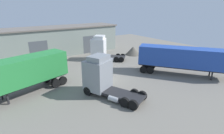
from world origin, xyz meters
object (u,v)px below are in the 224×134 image
object	(u,v)px
container_trailer_yellow	(182,58)
tractor_unit_grey	(101,77)
tractor_unit_white	(101,48)
gravel_pile	(133,51)
container_trailer_green	(26,71)

from	to	relation	value
container_trailer_yellow	tractor_unit_grey	bearing A→B (deg)	-132.97
tractor_unit_white	gravel_pile	size ratio (longest dim) A/B	1.95
container_trailer_yellow	container_trailer_green	bearing A→B (deg)	-144.65
container_trailer_green	container_trailer_yellow	bearing A→B (deg)	145.78
tractor_unit_white	tractor_unit_grey	bearing A→B (deg)	103.77
container_trailer_green	tractor_unit_grey	xyz separation A→B (m)	(6.69, -4.89, -0.56)
container_trailer_yellow	tractor_unit_white	bearing A→B (deg)	166.15
tractor_unit_white	tractor_unit_grey	world-z (taller)	tractor_unit_white
container_trailer_yellow	gravel_pile	world-z (taller)	container_trailer_yellow
tractor_unit_grey	container_trailer_yellow	xyz separation A→B (m)	(12.46, -1.45, 0.46)
tractor_unit_grey	container_trailer_yellow	distance (m)	12.55
container_trailer_green	container_trailer_yellow	distance (m)	20.17
container_trailer_green	tractor_unit_grey	size ratio (longest dim) A/B	1.36
container_trailer_green	gravel_pile	distance (m)	21.89
tractor_unit_white	gravel_pile	distance (m)	7.39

